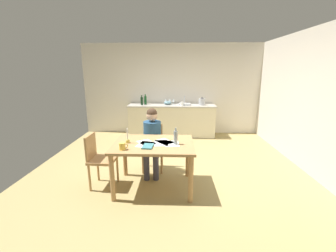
# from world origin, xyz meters

# --- Properties ---
(ground_plane) EXTENTS (5.20, 5.20, 0.04)m
(ground_plane) POSITION_xyz_m (0.00, 0.00, -0.02)
(ground_plane) COLOR tan
(wall_back) EXTENTS (5.20, 0.12, 2.60)m
(wall_back) POSITION_xyz_m (0.00, 2.60, 1.30)
(wall_back) COLOR silver
(wall_back) RESTS_ON ground
(wall_right) EXTENTS (0.12, 5.20, 2.60)m
(wall_right) POSITION_xyz_m (2.60, 0.00, 1.30)
(wall_right) COLOR silver
(wall_right) RESTS_ON ground
(kitchen_counter) EXTENTS (2.46, 0.64, 0.90)m
(kitchen_counter) POSITION_xyz_m (0.00, 2.24, 0.45)
(kitchen_counter) COLOR beige
(kitchen_counter) RESTS_ON ground
(dining_table) EXTENTS (1.24, 0.92, 0.75)m
(dining_table) POSITION_xyz_m (-0.23, -0.70, 0.65)
(dining_table) COLOR tan
(dining_table) RESTS_ON ground
(chair_at_table) EXTENTS (0.41, 0.41, 0.86)m
(chair_at_table) POSITION_xyz_m (-0.32, 0.00, 0.48)
(chair_at_table) COLOR tan
(chair_at_table) RESTS_ON ground
(person_seated) EXTENTS (0.33, 0.60, 1.19)m
(person_seated) POSITION_xyz_m (-0.32, -0.15, 0.68)
(person_seated) COLOR navy
(person_seated) RESTS_ON ground
(chair_side_empty) EXTENTS (0.42, 0.42, 0.87)m
(chair_side_empty) POSITION_xyz_m (-1.11, -0.69, 0.49)
(chair_side_empty) COLOR tan
(chair_side_empty) RESTS_ON ground
(coffee_mug) EXTENTS (0.13, 0.09, 0.10)m
(coffee_mug) POSITION_xyz_m (-0.65, -1.00, 0.81)
(coffee_mug) COLOR #F2CC4C
(coffee_mug) RESTS_ON dining_table
(candlestick) EXTENTS (0.06, 0.06, 0.23)m
(candlestick) POSITION_xyz_m (-0.64, -0.70, 0.82)
(candlestick) COLOR gold
(candlestick) RESTS_ON dining_table
(book_magazine) EXTENTS (0.16, 0.24, 0.02)m
(book_magazine) POSITION_xyz_m (-0.30, -0.88, 0.77)
(book_magazine) COLOR teal
(book_magazine) RESTS_ON dining_table
(paper_letter) EXTENTS (0.35, 0.36, 0.00)m
(paper_letter) POSITION_xyz_m (-0.07, -0.62, 0.76)
(paper_letter) COLOR white
(paper_letter) RESTS_ON dining_table
(paper_bill) EXTENTS (0.23, 0.31, 0.00)m
(paper_bill) POSITION_xyz_m (0.05, -0.72, 0.76)
(paper_bill) COLOR white
(paper_bill) RESTS_ON dining_table
(paper_envelope) EXTENTS (0.28, 0.34, 0.00)m
(paper_envelope) POSITION_xyz_m (-0.35, -0.77, 0.76)
(paper_envelope) COLOR white
(paper_envelope) RESTS_ON dining_table
(paper_receipt) EXTENTS (0.24, 0.32, 0.00)m
(paper_receipt) POSITION_xyz_m (-0.12, -0.70, 0.76)
(paper_receipt) COLOR white
(paper_receipt) RESTS_ON dining_table
(paper_notice) EXTENTS (0.34, 0.36, 0.00)m
(paper_notice) POSITION_xyz_m (-0.35, -0.68, 0.76)
(paper_notice) COLOR white
(paper_notice) RESTS_ON dining_table
(wine_bottle_on_table) EXTENTS (0.06, 0.06, 0.26)m
(wine_bottle_on_table) POSITION_xyz_m (0.11, -0.74, 0.86)
(wine_bottle_on_table) COLOR #8C999E
(wine_bottle_on_table) RESTS_ON dining_table
(sink_unit) EXTENTS (0.36, 0.36, 0.24)m
(sink_unit) POSITION_xyz_m (0.36, 2.24, 0.92)
(sink_unit) COLOR #B2B7BC
(sink_unit) RESTS_ON kitchen_counter
(bottle_oil) EXTENTS (0.07, 0.07, 0.27)m
(bottle_oil) POSITION_xyz_m (-0.85, 2.20, 1.02)
(bottle_oil) COLOR black
(bottle_oil) RESTS_ON kitchen_counter
(bottle_vinegar) EXTENTS (0.07, 0.07, 0.29)m
(bottle_vinegar) POSITION_xyz_m (-0.76, 2.28, 1.02)
(bottle_vinegar) COLOR #194C23
(bottle_vinegar) RESTS_ON kitchen_counter
(mixing_bowl) EXTENTS (0.22, 0.22, 0.10)m
(mixing_bowl) POSITION_xyz_m (-0.12, 2.30, 0.95)
(mixing_bowl) COLOR #668C99
(mixing_bowl) RESTS_ON kitchen_counter
(stovetop_kettle) EXTENTS (0.18, 0.18, 0.22)m
(stovetop_kettle) POSITION_xyz_m (0.85, 2.24, 1.00)
(stovetop_kettle) COLOR #B7BABF
(stovetop_kettle) RESTS_ON kitchen_counter
(wine_glass_near_sink) EXTENTS (0.07, 0.07, 0.15)m
(wine_glass_near_sink) POSITION_xyz_m (0.05, 2.39, 1.01)
(wine_glass_near_sink) COLOR silver
(wine_glass_near_sink) RESTS_ON kitchen_counter
(wine_glass_by_kettle) EXTENTS (0.07, 0.07, 0.15)m
(wine_glass_by_kettle) POSITION_xyz_m (-0.06, 2.39, 1.01)
(wine_glass_by_kettle) COLOR silver
(wine_glass_by_kettle) RESTS_ON kitchen_counter
(wine_glass_back_left) EXTENTS (0.07, 0.07, 0.15)m
(wine_glass_back_left) POSITION_xyz_m (-0.18, 2.39, 1.01)
(wine_glass_back_left) COLOR silver
(wine_glass_back_left) RESTS_ON kitchen_counter
(teacup_on_counter) EXTENTS (0.13, 0.09, 0.10)m
(teacup_on_counter) POSITION_xyz_m (0.29, 2.09, 0.95)
(teacup_on_counter) COLOR white
(teacup_on_counter) RESTS_ON kitchen_counter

